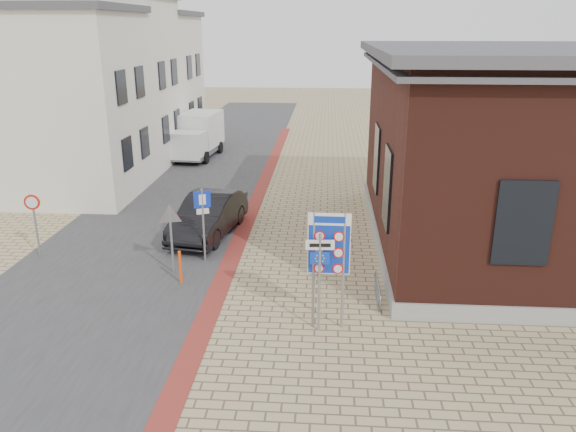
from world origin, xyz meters
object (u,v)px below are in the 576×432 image
(sedan, at_px, (209,215))
(border_sign, at_px, (329,246))
(box_truck, at_px, (198,135))
(parking_sign, at_px, (203,213))
(essen_sign, at_px, (320,267))
(bollard, at_px, (180,267))

(sedan, xyz_separation_m, border_sign, (4.42, -6.49, 1.48))
(box_truck, height_order, parking_sign, box_truck)
(sedan, relative_size, essen_sign, 1.76)
(box_truck, height_order, bollard, box_truck)
(essen_sign, bearing_deg, parking_sign, 128.70)
(essen_sign, bearing_deg, border_sign, 38.72)
(border_sign, relative_size, bollard, 2.99)
(sedan, xyz_separation_m, bollard, (-0.02, -4.19, -0.25))
(sedan, xyz_separation_m, parking_sign, (0.36, -2.49, 0.94))
(parking_sign, xyz_separation_m, bollard, (-0.38, -1.70, -1.18))
(border_sign, bearing_deg, essen_sign, -137.01)
(bollard, bearing_deg, parking_sign, 77.38)
(box_truck, height_order, border_sign, border_sign)
(parking_sign, relative_size, bollard, 2.40)
(parking_sign, distance_m, bollard, 2.11)
(sedan, bearing_deg, bollard, -81.03)
(sedan, relative_size, parking_sign, 1.86)
(essen_sign, xyz_separation_m, parking_sign, (-3.84, 4.20, -0.06))
(border_sign, xyz_separation_m, parking_sign, (-4.05, 4.00, -0.54))
(border_sign, bearing_deg, bollard, 153.15)
(box_truck, distance_m, parking_sign, 15.82)
(border_sign, distance_m, essen_sign, 0.57)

